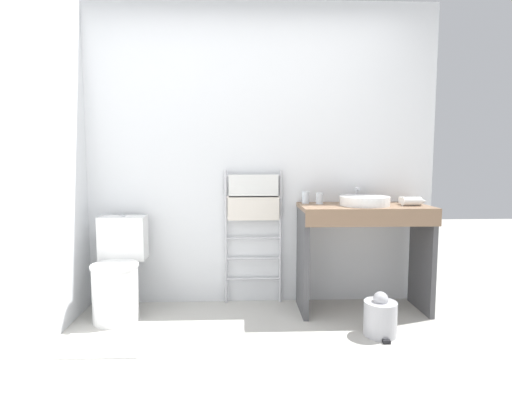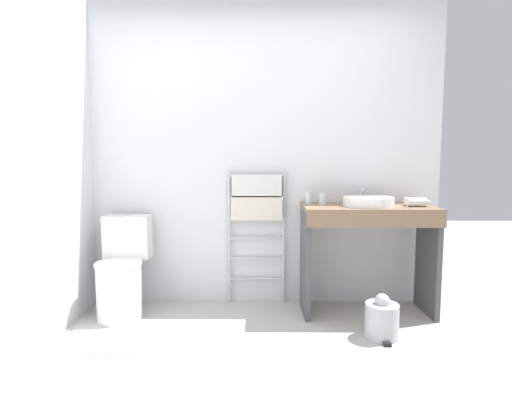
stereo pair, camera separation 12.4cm
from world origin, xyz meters
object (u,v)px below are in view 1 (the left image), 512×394
object	(u,v)px
toilet	(118,274)
towel_radiator	(253,208)
hair_dryer	(412,201)
trash_bin	(380,317)
sink_basin	(364,201)
cup_near_edge	(319,198)
cup_near_wall	(306,197)

from	to	relation	value
toilet	towel_radiator	size ratio (longest dim) A/B	0.69
hair_dryer	trash_bin	world-z (taller)	hair_dryer
sink_basin	cup_near_edge	bearing A→B (deg)	162.93
trash_bin	cup_near_wall	bearing A→B (deg)	126.00
cup_near_edge	cup_near_wall	bearing A→B (deg)	153.74
cup_near_wall	cup_near_edge	xyz separation A→B (m)	(0.11, -0.05, -0.00)
cup_near_wall	hair_dryer	world-z (taller)	cup_near_wall
sink_basin	hair_dryer	size ratio (longest dim) A/B	2.04
toilet	trash_bin	bearing A→B (deg)	-11.84
sink_basin	cup_near_edge	distance (m)	0.36
towel_radiator	sink_basin	xyz separation A→B (m)	(0.89, -0.22, 0.08)
sink_basin	hair_dryer	xyz separation A→B (m)	(0.37, -0.03, -0.00)
towel_radiator	hair_dryer	world-z (taller)	towel_radiator
towel_radiator	cup_near_edge	xyz separation A→B (m)	(0.54, -0.11, 0.09)
trash_bin	cup_near_edge	bearing A→B (deg)	121.11
toilet	cup_near_edge	bearing A→B (deg)	5.17
cup_near_edge	trash_bin	size ratio (longest dim) A/B	0.29
toilet	trash_bin	distance (m)	2.01
toilet	towel_radiator	xyz separation A→B (m)	(1.08, 0.26, 0.49)
toilet	hair_dryer	xyz separation A→B (m)	(2.34, 0.01, 0.57)
towel_radiator	cup_near_edge	world-z (taller)	towel_radiator
towel_radiator	cup_near_wall	distance (m)	0.45
sink_basin	trash_bin	bearing A→B (deg)	-91.00
toilet	sink_basin	world-z (taller)	sink_basin
toilet	cup_near_edge	size ratio (longest dim) A/B	8.56
toilet	cup_near_wall	size ratio (longest dim) A/B	8.00
towel_radiator	trash_bin	size ratio (longest dim) A/B	3.64
toilet	sink_basin	bearing A→B (deg)	1.20
sink_basin	trash_bin	distance (m)	0.90
cup_near_edge	towel_radiator	bearing A→B (deg)	168.54
toilet	trash_bin	xyz separation A→B (m)	(1.95, -0.41, -0.21)
cup_near_wall	sink_basin	bearing A→B (deg)	-19.35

